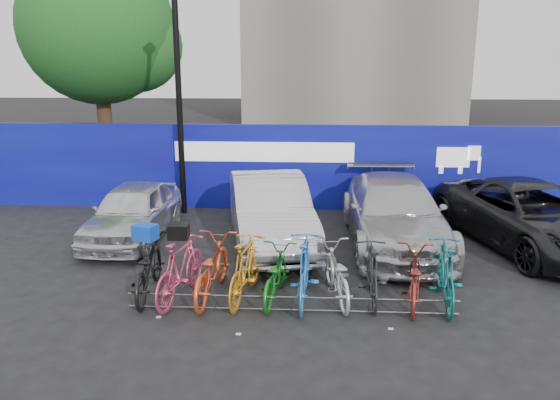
# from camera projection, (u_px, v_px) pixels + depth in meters

# --- Properties ---
(ground) EXTENTS (100.00, 100.00, 0.00)m
(ground) POSITION_uv_depth(u_px,v_px,m) (293.00, 297.00, 9.82)
(ground) COLOR black
(ground) RESTS_ON ground
(hoarding) EXTENTS (22.00, 0.18, 2.40)m
(hoarding) POSITION_uv_depth(u_px,v_px,m) (300.00, 167.00, 15.31)
(hoarding) COLOR #0D0981
(hoarding) RESTS_ON ground
(tree) EXTENTS (5.40, 5.20, 7.80)m
(tree) POSITION_uv_depth(u_px,v_px,m) (105.00, 31.00, 18.62)
(tree) COLOR #382314
(tree) RESTS_ON ground
(lamppost) EXTENTS (0.25, 0.50, 6.11)m
(lamppost) POSITION_uv_depth(u_px,v_px,m) (179.00, 94.00, 14.38)
(lamppost) COLOR black
(lamppost) RESTS_ON ground
(bike_rack) EXTENTS (5.60, 0.03, 0.30)m
(bike_rack) POSITION_uv_depth(u_px,v_px,m) (291.00, 304.00, 9.20)
(bike_rack) COLOR #595B60
(bike_rack) RESTS_ON ground
(car_0) EXTENTS (1.70, 3.97, 1.33)m
(car_0) POSITION_uv_depth(u_px,v_px,m) (133.00, 211.00, 12.89)
(car_0) COLOR silver
(car_0) RESTS_ON ground
(car_1) EXTENTS (2.52, 4.98, 1.57)m
(car_1) POSITION_uv_depth(u_px,v_px,m) (270.00, 211.00, 12.53)
(car_1) COLOR #B5B4B9
(car_1) RESTS_ON ground
(car_2) EXTENTS (2.21, 5.22, 1.50)m
(car_2) POSITION_uv_depth(u_px,v_px,m) (394.00, 212.00, 12.49)
(car_2) COLOR #B4B4B9
(car_2) RESTS_ON ground
(car_3) EXTENTS (3.74, 5.72, 1.46)m
(car_3) POSITION_uv_depth(u_px,v_px,m) (531.00, 216.00, 12.30)
(car_3) COLOR black
(car_3) RESTS_ON ground
(bike_0) EXTENTS (0.86, 2.05, 1.05)m
(bike_0) POSITION_uv_depth(u_px,v_px,m) (148.00, 267.00, 9.82)
(bike_0) COLOR black
(bike_0) RESTS_ON ground
(bike_1) EXTENTS (0.94, 1.98, 1.15)m
(bike_1) POSITION_uv_depth(u_px,v_px,m) (181.00, 269.00, 9.61)
(bike_1) COLOR #C83D65
(bike_1) RESTS_ON ground
(bike_2) EXTENTS (0.91, 2.10, 1.07)m
(bike_2) POSITION_uv_depth(u_px,v_px,m) (211.00, 268.00, 9.74)
(bike_2) COLOR #CC4A23
(bike_2) RESTS_ON ground
(bike_3) EXTENTS (0.84, 1.95, 1.13)m
(bike_3) POSITION_uv_depth(u_px,v_px,m) (245.00, 269.00, 9.63)
(bike_3) COLOR orange
(bike_3) RESTS_ON ground
(bike_4) EXTENTS (0.86, 1.84, 0.93)m
(bike_4) POSITION_uv_depth(u_px,v_px,m) (275.00, 275.00, 9.64)
(bike_4) COLOR #16701C
(bike_4) RESTS_ON ground
(bike_5) EXTENTS (0.67, 2.00, 1.19)m
(bike_5) POSITION_uv_depth(u_px,v_px,m) (305.00, 270.00, 9.50)
(bike_5) COLOR #2C73C1
(bike_5) RESTS_ON ground
(bike_6) EXTENTS (0.95, 1.95, 0.98)m
(bike_6) POSITION_uv_depth(u_px,v_px,m) (336.00, 273.00, 9.64)
(bike_6) COLOR #B4B8BC
(bike_6) RESTS_ON ground
(bike_7) EXTENTS (0.52, 1.75, 1.05)m
(bike_7) POSITION_uv_depth(u_px,v_px,m) (372.00, 273.00, 9.57)
(bike_7) COLOR #252527
(bike_7) RESTS_ON ground
(bike_8) EXTENTS (0.96, 1.90, 0.96)m
(bike_8) POSITION_uv_depth(u_px,v_px,m) (414.00, 278.00, 9.48)
(bike_8) COLOR maroon
(bike_8) RESTS_ON ground
(bike_9) EXTENTS (0.71, 1.95, 1.15)m
(bike_9) POSITION_uv_depth(u_px,v_px,m) (446.00, 274.00, 9.40)
(bike_9) COLOR #136366
(bike_9) RESTS_ON ground
(cargo_crate) EXTENTS (0.46, 0.40, 0.28)m
(cargo_crate) POSITION_uv_depth(u_px,v_px,m) (145.00, 232.00, 9.65)
(cargo_crate) COLOR #0D3FB7
(cargo_crate) RESTS_ON bike_0
(cargo_topcase) EXTENTS (0.36, 0.33, 0.25)m
(cargo_topcase) POSITION_uv_depth(u_px,v_px,m) (179.00, 231.00, 9.43)
(cargo_topcase) COLOR black
(cargo_topcase) RESTS_ON bike_1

